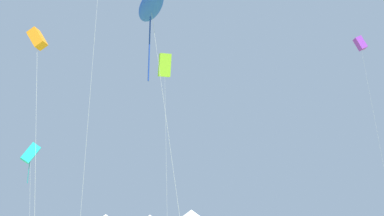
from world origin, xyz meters
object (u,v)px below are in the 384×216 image
at_px(kite_cyan_box, 31,153).
at_px(kite_blue_parafoil, 151,7).
at_px(kite_purple_box, 360,44).
at_px(kite_lime_box, 165,65).
at_px(kite_orange_box, 37,39).

relative_size(kite_cyan_box, kite_blue_parafoil, 0.58).
relative_size(kite_cyan_box, kite_purple_box, 0.34).
xyz_separation_m(kite_cyan_box, kite_purple_box, (43.91, 7.38, 18.66)).
bearing_deg(kite_lime_box, kite_blue_parafoil, -96.70).
distance_m(kite_lime_box, kite_blue_parafoil, 14.47).
bearing_deg(kite_blue_parafoil, kite_purple_box, 40.39).
height_order(kite_lime_box, kite_purple_box, kite_purple_box).
bearing_deg(kite_blue_parafoil, kite_cyan_box, 122.19).
height_order(kite_orange_box, kite_blue_parafoil, kite_blue_parafoil).
height_order(kite_orange_box, kite_purple_box, kite_purple_box).
bearing_deg(kite_lime_box, kite_orange_box, -121.58).
xyz_separation_m(kite_lime_box, kite_orange_box, (-8.88, -14.44, -4.37)).
distance_m(kite_orange_box, kite_blue_parafoil, 7.77).
bearing_deg(kite_orange_box, kite_blue_parafoil, 1.12).
bearing_deg(kite_lime_box, kite_cyan_box, 159.50).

